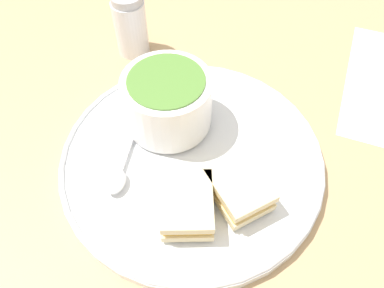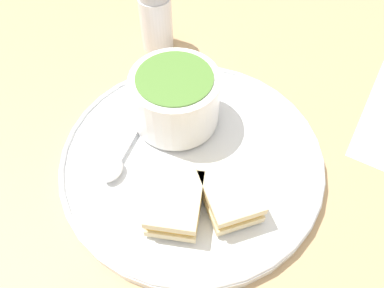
{
  "view_description": "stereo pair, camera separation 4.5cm",
  "coord_description": "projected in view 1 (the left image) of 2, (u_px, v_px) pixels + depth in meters",
  "views": [
    {
      "loc": [
        0.17,
        -0.21,
        0.41
      ],
      "look_at": [
        0.0,
        0.0,
        0.04
      ],
      "focal_mm": 35.0,
      "sensor_mm": 36.0,
      "label": 1
    },
    {
      "loc": [
        0.2,
        -0.18,
        0.41
      ],
      "look_at": [
        0.0,
        0.0,
        0.04
      ],
      "focal_mm": 35.0,
      "sensor_mm": 36.0,
      "label": 2
    }
  ],
  "objects": [
    {
      "name": "sandwich_half_near",
      "position": [
        187.0,
        205.0,
        0.41
      ],
      "size": [
        0.09,
        0.09,
        0.03
      ],
      "rotation": [
        0.0,
        0.0,
        5.4
      ],
      "color": "beige",
      "rests_on": "plate"
    },
    {
      "name": "salt_shaker",
      "position": [
        131.0,
        25.0,
        0.58
      ],
      "size": [
        0.05,
        0.05,
        0.1
      ],
      "color": "silver",
      "rests_on": "ground_plane"
    },
    {
      "name": "soup_bowl",
      "position": [
        168.0,
        101.0,
        0.47
      ],
      "size": [
        0.11,
        0.11,
        0.07
      ],
      "color": "white",
      "rests_on": "plate"
    },
    {
      "name": "ground_plane",
      "position": [
        192.0,
        162.0,
        0.49
      ],
      "size": [
        2.4,
        2.4,
        0.0
      ],
      "primitive_type": "plane",
      "color": "tan"
    },
    {
      "name": "sandwich_half_far",
      "position": [
        239.0,
        188.0,
        0.42
      ],
      "size": [
        0.09,
        0.08,
        0.03
      ],
      "rotation": [
        0.0,
        0.0,
        5.87
      ],
      "color": "beige",
      "rests_on": "plate"
    },
    {
      "name": "plate",
      "position": [
        192.0,
        158.0,
        0.48
      ],
      "size": [
        0.33,
        0.33,
        0.02
      ],
      "color": "white",
      "rests_on": "ground_plane"
    },
    {
      "name": "spoon",
      "position": [
        118.0,
        176.0,
        0.45
      ],
      "size": [
        0.07,
        0.11,
        0.01
      ],
      "rotation": [
        0.0,
        0.0,
        11.48
      ],
      "color": "silver",
      "rests_on": "plate"
    }
  ]
}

